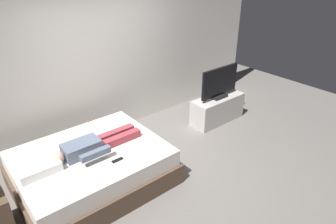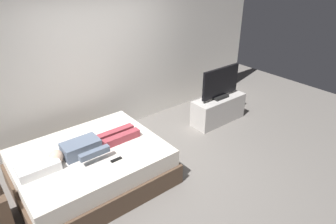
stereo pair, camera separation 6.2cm
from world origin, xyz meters
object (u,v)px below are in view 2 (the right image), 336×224
(pillow, at_px, (37,166))
(tv_stand, at_px, (218,109))
(bed, at_px, (92,167))
(tv, at_px, (220,84))
(remote, at_px, (116,160))
(person, at_px, (91,145))

(pillow, xyz_separation_m, tv_stand, (3.38, 0.15, -0.35))
(bed, distance_m, pillow, 0.75)
(tv_stand, xyz_separation_m, tv, (-0.00, 0.00, 0.53))
(bed, relative_size, remote, 13.16)
(pillow, distance_m, tv, 3.38)
(person, relative_size, tv, 1.43)
(bed, height_order, tv, tv)
(tv, bearing_deg, pillow, -177.53)
(person, distance_m, tv, 2.69)
(remote, distance_m, tv, 2.60)
(tv_stand, bearing_deg, person, -176.75)
(tv_stand, height_order, tv, tv)
(remote, height_order, tv, tv)
(bed, xyz_separation_m, remote, (0.18, -0.41, 0.29))
(tv_stand, bearing_deg, bed, -176.92)
(person, distance_m, remote, 0.44)
(bed, relative_size, pillow, 4.11)
(bed, xyz_separation_m, tv, (2.71, 0.15, 0.52))
(person, height_order, tv, tv)
(person, height_order, tv_stand, person)
(bed, bearing_deg, pillow, 180.00)
(person, bearing_deg, tv_stand, 3.25)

